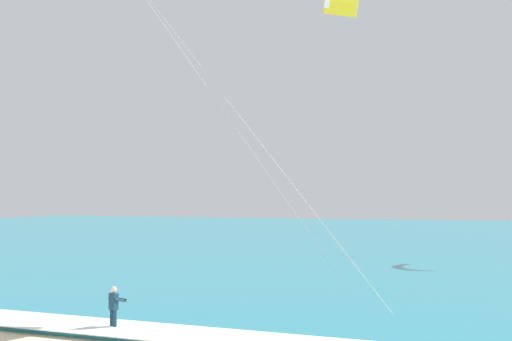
# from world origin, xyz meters

# --- Properties ---
(sea) EXTENTS (200.00, 120.00, 0.20)m
(sea) POSITION_xyz_m (0.00, 72.43, 0.10)
(sea) COLOR teal
(sea) RESTS_ON ground
(surf_foam) EXTENTS (200.00, 2.51, 0.04)m
(surf_foam) POSITION_xyz_m (0.00, 13.43, 0.22)
(surf_foam) COLOR white
(surf_foam) RESTS_ON sea
(surfboard) EXTENTS (0.92, 1.46, 0.09)m
(surfboard) POSITION_xyz_m (-0.88, 13.54, 0.03)
(surfboard) COLOR #E04C38
(surfboard) RESTS_ON ground
(kitesurfer) EXTENTS (0.64, 0.64, 1.69)m
(kitesurfer) POSITION_xyz_m (-0.87, 13.56, 0.94)
(kitesurfer) COLOR #143347
(kitesurfer) RESTS_ON ground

